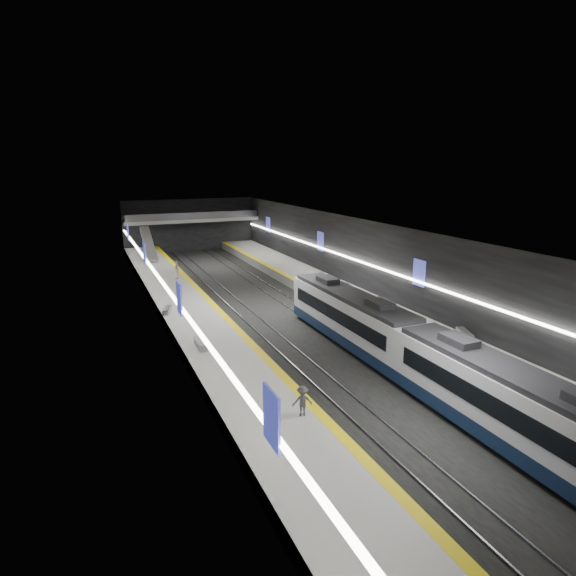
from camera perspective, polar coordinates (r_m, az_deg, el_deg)
name	(u,v)px	position (r m, az deg, el deg)	size (l,w,h in m)	color
ground	(273,312)	(44.45, -1.78, -2.88)	(70.00, 70.00, 0.00)	black
ceiling	(272,226)	(42.73, -1.86, 7.41)	(20.00, 70.00, 0.04)	beige
wall_left	(160,280)	(40.93, -14.95, 0.90)	(0.04, 70.00, 8.00)	black
wall_right	(367,261)	(47.91, 9.39, 3.16)	(0.04, 70.00, 8.00)	black
wall_back	(190,225)	(76.63, -11.56, 7.31)	(20.00, 0.04, 8.00)	black
platform_left	(192,317)	(42.27, -11.29, -3.39)	(5.00, 70.00, 1.00)	slate
tile_surface_left	(192,311)	(42.12, -11.33, -2.73)	(5.00, 70.00, 0.02)	#9B9B96
tactile_strip_left	(217,308)	(42.59, -8.44, -2.39)	(0.60, 70.00, 0.02)	yellow
platform_right	(344,298)	(47.45, 6.67, -1.21)	(5.00, 70.00, 1.00)	slate
tile_surface_right	(344,293)	(47.32, 6.69, -0.61)	(5.00, 70.00, 0.02)	#9B9B96
tactile_strip_right	(324,295)	(46.29, 4.33, -0.88)	(0.60, 70.00, 0.02)	yellow
rails	(273,312)	(44.44, -1.78, -2.80)	(6.52, 70.00, 0.12)	gray
train	(413,350)	(30.80, 14.57, -7.13)	(2.69, 30.05, 3.60)	#101F3B
ad_posters	(269,262)	(44.23, -2.30, 3.05)	(19.94, 53.50, 2.20)	#3F47BF
cove_light_left	(162,282)	(41.00, -14.66, 0.65)	(0.25, 68.60, 0.12)	white
cove_light_right	(366,263)	(47.84, 9.18, 2.91)	(0.25, 68.60, 0.12)	white
mezzanine_bridge	(192,220)	(74.50, -11.26, 7.93)	(20.00, 3.00, 1.50)	gray
escalator	(149,244)	(66.77, -16.20, 5.03)	(1.20, 8.00, 0.60)	#99999E
bench_left_near	(201,344)	(33.94, -10.32, -6.55)	(0.55, 2.00, 0.49)	#99999E
bench_left_far	(167,310)	(42.20, -14.14, -2.56)	(0.49, 1.77, 0.43)	#99999E
bench_right_near	(465,334)	(37.49, 20.20, -5.17)	(0.57, 2.05, 0.50)	#99999E
bench_right_far	(340,284)	(50.10, 6.22, 0.52)	(0.52, 1.87, 0.46)	#99999E
passenger_right_a	(556,390)	(29.38, 29.13, -10.56)	(0.57, 0.38, 1.57)	#C74A56
passenger_right_b	(368,304)	(41.32, 9.44, -1.87)	(0.75, 0.58, 1.54)	teal
passenger_left_a	(177,270)	(54.02, -13.02, 2.07)	(1.14, 0.47, 1.94)	silver
passenger_left_b	(302,401)	(24.75, 1.71, -13.25)	(1.03, 0.59, 1.59)	#414349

